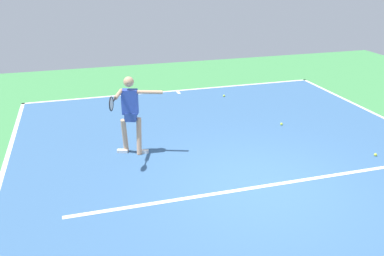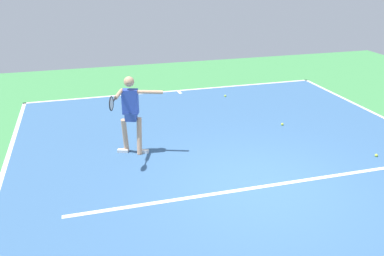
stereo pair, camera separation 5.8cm
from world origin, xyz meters
name	(u,v)px [view 2 (the right image)]	position (x,y,z in m)	size (l,w,h in m)	color
ground_plane	(261,186)	(0.00, 0.00, 0.00)	(21.49, 21.49, 0.00)	#428E4C
court_surface	(261,186)	(0.00, 0.00, 0.00)	(9.84, 13.28, 0.00)	#38608E
court_line_baseline_near	(178,91)	(0.00, -6.59, 0.00)	(9.84, 0.10, 0.01)	white
court_line_service	(262,187)	(0.00, 0.04, 0.00)	(7.38, 0.10, 0.01)	white
court_line_centre_mark	(180,92)	(0.00, -6.39, 0.00)	(0.10, 0.30, 0.01)	white
tennis_player	(131,110)	(2.17, -2.13, 1.03)	(1.21, 1.13, 1.78)	tan
tennis_ball_near_player	(282,124)	(-1.88, -2.74, 0.03)	(0.07, 0.07, 0.07)	#C6E53D
tennis_ball_by_sideline	(225,96)	(-1.29, -5.51, 0.03)	(0.07, 0.07, 0.07)	#C6E53D
tennis_ball_by_baseline	(376,155)	(-3.00, -0.47, 0.03)	(0.07, 0.07, 0.07)	#C6E53D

